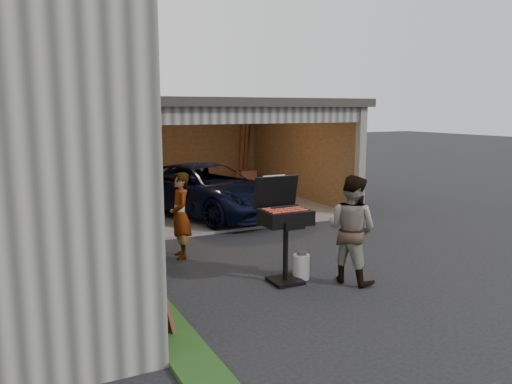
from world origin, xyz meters
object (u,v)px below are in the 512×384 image
(man, at_px, (351,229))
(hand_truck, at_px, (360,210))
(propane_tank, at_px, (301,267))
(plywood_panel, at_px, (155,286))
(minivan, at_px, (207,192))
(bbq_grill, at_px, (284,221))
(woman, at_px, (180,215))

(man, height_order, hand_truck, man)
(propane_tank, bearing_deg, plywood_panel, -165.16)
(minivan, height_order, plywood_panel, minivan)
(bbq_grill, height_order, propane_tank, bbq_grill)
(woman, xyz_separation_m, plywood_panel, (-1.19, -2.63, -0.26))
(bbq_grill, relative_size, hand_truck, 1.71)
(minivan, distance_m, plywood_panel, 6.30)
(bbq_grill, height_order, hand_truck, bbq_grill)
(minivan, distance_m, bbq_grill, 5.01)
(woman, distance_m, man, 3.09)
(hand_truck, bearing_deg, propane_tank, -160.02)
(plywood_panel, distance_m, hand_truck, 7.34)
(propane_tank, bearing_deg, minivan, 86.32)
(woman, relative_size, hand_truck, 1.62)
(woman, bearing_deg, man, 46.39)
(propane_tank, bearing_deg, woman, 124.27)
(woman, height_order, plywood_panel, woman)
(man, distance_m, bbq_grill, 1.04)
(woman, relative_size, propane_tank, 3.96)
(propane_tank, height_order, hand_truck, hand_truck)
(man, bearing_deg, propane_tank, 30.85)
(bbq_grill, distance_m, hand_truck, 5.20)
(propane_tank, relative_size, hand_truck, 0.41)
(minivan, bearing_deg, hand_truck, -48.63)
(minivan, distance_m, propane_tank, 4.99)
(woman, distance_m, propane_tank, 2.44)
(bbq_grill, xyz_separation_m, propane_tank, (0.31, 0.00, -0.78))
(plywood_panel, relative_size, hand_truck, 1.09)
(woman, bearing_deg, plywood_panel, -17.07)
(man, relative_size, propane_tank, 4.27)
(man, bearing_deg, bbq_grill, 41.10)
(minivan, relative_size, bbq_grill, 2.78)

